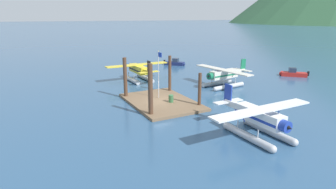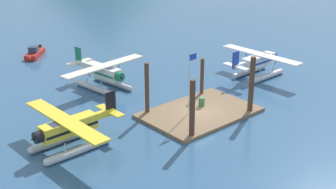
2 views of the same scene
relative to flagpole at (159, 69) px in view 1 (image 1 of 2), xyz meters
The scene contains 13 objects.
ground_plane 4.16m from the flagpole, 13.52° to the right, with size 1200.00×1200.00×0.00m, color #2D5175.
dock_platform 4.01m from the flagpole, 13.52° to the right, with size 10.64×7.21×0.30m, color brown.
piling_near_left 4.65m from the flagpole, 130.95° to the right, with size 0.48×0.48×5.26m, color #4C3323.
piling_near_right 5.96m from the flagpole, 34.43° to the right, with size 0.50×0.50×5.63m, color #4C3323.
piling_far_left 4.22m from the flagpole, 132.44° to the left, with size 0.42×0.42×5.12m, color #4C3323.
piling_far_right 5.80m from the flagpole, 32.64° to the left, with size 0.38×0.38×4.06m, color #4C3323.
flagpole is the anchor object (origin of this frame).
fuel_drum 3.94m from the flagpole, 13.71° to the left, with size 0.62×0.62×0.88m.
seaplane_yellow_port_fwd 12.02m from the flagpole, behind, with size 7.98×10.43×3.84m.
seaplane_white_stbd_fwd 14.36m from the flagpole, 11.86° to the left, with size 7.98×10.42×3.84m.
seaplane_cream_bow_left 11.94m from the flagpole, 99.25° to the left, with size 10.49×7.95×3.84m.
boat_navy_open_west 26.56m from the flagpole, 146.74° to the left, with size 4.12×3.94×1.50m.
boat_red_open_north 27.63m from the flagpole, 94.74° to the left, with size 4.01×4.05×1.50m.
Camera 1 is at (29.06, -14.24, 10.23)m, focal length 29.73 mm.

